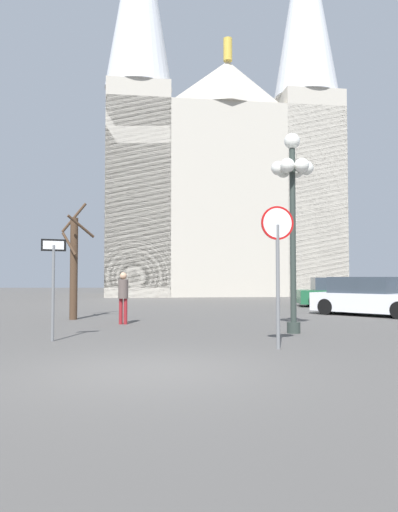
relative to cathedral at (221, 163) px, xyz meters
name	(u,v)px	position (x,y,z in m)	size (l,w,h in m)	color
ground_plane	(149,371)	(-2.39, -32.22, -11.15)	(120.00, 120.00, 0.00)	#514F4C
cathedral	(221,163)	(0.00, 0.00, 0.00)	(20.00, 12.91, 33.65)	#BCB5A5
stop_sign	(278,250)	(0.07, -29.88, -9.06)	(0.71, 0.19, 3.02)	slate
one_way_arrow_sign	(53,277)	(-5.07, -28.67, -9.63)	(0.53, 0.28, 2.42)	slate
street_lamp	(292,190)	(0.94, -27.00, -7.25)	(1.16, 1.05, 5.47)	#2D3833
bare_tree	(74,264)	(-6.14, -22.92, -9.18)	(1.32, 1.33, 4.27)	#473323
parked_car_near_green	(340,293)	(5.53, -15.38, -10.46)	(4.50, 2.12, 1.49)	#1E5B38
parked_car_far_white	(368,297)	(5.01, -21.03, -10.44)	(4.35, 4.28, 1.52)	silver
pedestrian_walking	(123,293)	(-4.08, -24.60, -10.15)	(0.32, 0.32, 1.67)	maroon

